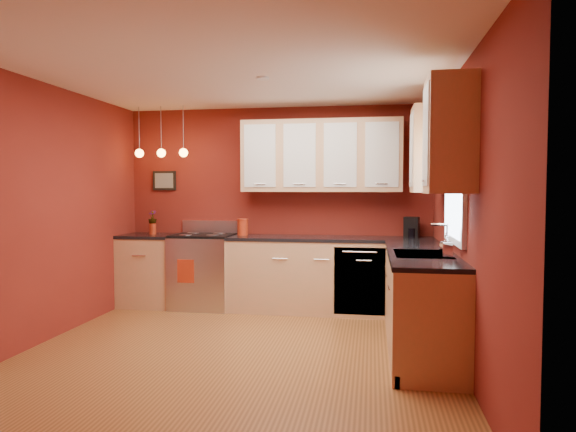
% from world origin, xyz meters
% --- Properties ---
extents(floor, '(4.20, 4.20, 0.00)m').
position_xyz_m(floor, '(0.00, 0.00, 0.00)').
color(floor, '#9C5E2D').
rests_on(floor, ground).
extents(ceiling, '(4.00, 4.20, 0.02)m').
position_xyz_m(ceiling, '(0.00, 0.00, 2.60)').
color(ceiling, white).
rests_on(ceiling, wall_back).
extents(wall_back, '(4.00, 0.02, 2.60)m').
position_xyz_m(wall_back, '(0.00, 2.10, 1.30)').
color(wall_back, maroon).
rests_on(wall_back, floor).
extents(wall_front, '(4.00, 0.02, 2.60)m').
position_xyz_m(wall_front, '(0.00, -2.10, 1.30)').
color(wall_front, maroon).
rests_on(wall_front, floor).
extents(wall_left, '(0.02, 4.20, 2.60)m').
position_xyz_m(wall_left, '(-2.00, 0.00, 1.30)').
color(wall_left, maroon).
rests_on(wall_left, floor).
extents(wall_right, '(0.02, 4.20, 2.60)m').
position_xyz_m(wall_right, '(2.00, 0.00, 1.30)').
color(wall_right, maroon).
rests_on(wall_right, floor).
extents(base_cabinets_back_left, '(0.70, 0.60, 0.90)m').
position_xyz_m(base_cabinets_back_left, '(-1.65, 1.80, 0.45)').
color(base_cabinets_back_left, tan).
rests_on(base_cabinets_back_left, floor).
extents(base_cabinets_back_right, '(2.54, 0.60, 0.90)m').
position_xyz_m(base_cabinets_back_right, '(0.73, 1.80, 0.45)').
color(base_cabinets_back_right, tan).
rests_on(base_cabinets_back_right, floor).
extents(base_cabinets_right, '(0.60, 2.10, 0.90)m').
position_xyz_m(base_cabinets_right, '(1.70, 0.45, 0.45)').
color(base_cabinets_right, tan).
rests_on(base_cabinets_right, floor).
extents(counter_back_left, '(0.70, 0.62, 0.04)m').
position_xyz_m(counter_back_left, '(-1.65, 1.80, 0.92)').
color(counter_back_left, black).
rests_on(counter_back_left, base_cabinets_back_left).
extents(counter_back_right, '(2.54, 0.62, 0.04)m').
position_xyz_m(counter_back_right, '(0.73, 1.80, 0.92)').
color(counter_back_right, black).
rests_on(counter_back_right, base_cabinets_back_right).
extents(counter_right, '(0.62, 2.10, 0.04)m').
position_xyz_m(counter_right, '(1.70, 0.45, 0.92)').
color(counter_right, black).
rests_on(counter_right, base_cabinets_right).
extents(gas_range, '(0.76, 0.64, 1.11)m').
position_xyz_m(gas_range, '(-0.92, 1.80, 0.48)').
color(gas_range, '#BCBBC0').
rests_on(gas_range, floor).
extents(dishwasher_front, '(0.60, 0.02, 0.80)m').
position_xyz_m(dishwasher_front, '(1.10, 1.51, 0.45)').
color(dishwasher_front, '#BCBBC0').
rests_on(dishwasher_front, base_cabinets_back_right).
extents(sink, '(0.50, 0.70, 0.33)m').
position_xyz_m(sink, '(1.70, 0.30, 0.92)').
color(sink, gray).
rests_on(sink, counter_right).
extents(window, '(0.06, 1.02, 1.22)m').
position_xyz_m(window, '(1.97, 0.30, 1.69)').
color(window, white).
rests_on(window, wall_right).
extents(upper_cabinets_back, '(2.00, 0.35, 0.90)m').
position_xyz_m(upper_cabinets_back, '(0.60, 1.93, 1.95)').
color(upper_cabinets_back, tan).
rests_on(upper_cabinets_back, wall_back).
extents(upper_cabinets_right, '(0.35, 1.95, 0.90)m').
position_xyz_m(upper_cabinets_right, '(1.82, 0.32, 1.95)').
color(upper_cabinets_right, tan).
rests_on(upper_cabinets_right, wall_right).
extents(wall_picture, '(0.32, 0.03, 0.26)m').
position_xyz_m(wall_picture, '(-1.55, 2.08, 1.65)').
color(wall_picture, black).
rests_on(wall_picture, wall_back).
extents(pendant_lights, '(0.71, 0.11, 0.66)m').
position_xyz_m(pendant_lights, '(-1.45, 1.75, 2.01)').
color(pendant_lights, gray).
rests_on(pendant_lights, ceiling).
extents(red_canister, '(0.14, 0.14, 0.21)m').
position_xyz_m(red_canister, '(-0.40, 1.85, 1.05)').
color(red_canister, '#A32911').
rests_on(red_canister, counter_back_right).
extents(red_vase, '(0.09, 0.09, 0.14)m').
position_xyz_m(red_vase, '(-1.61, 1.81, 1.01)').
color(red_vase, '#A32911').
rests_on(red_vase, counter_back_left).
extents(flowers, '(0.12, 0.12, 0.19)m').
position_xyz_m(flowers, '(-1.61, 1.81, 1.16)').
color(flowers, '#A32911').
rests_on(flowers, red_vase).
extents(coffee_maker, '(0.21, 0.20, 0.25)m').
position_xyz_m(coffee_maker, '(1.72, 1.91, 1.06)').
color(coffee_maker, black).
rests_on(coffee_maker, counter_back_right).
extents(soap_pump, '(0.11, 0.11, 0.20)m').
position_xyz_m(soap_pump, '(1.88, 0.07, 1.04)').
color(soap_pump, white).
rests_on(soap_pump, counter_right).
extents(dish_towel, '(0.21, 0.01, 0.29)m').
position_xyz_m(dish_towel, '(-1.03, 1.47, 0.52)').
color(dish_towel, '#A32911').
rests_on(dish_towel, gas_range).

